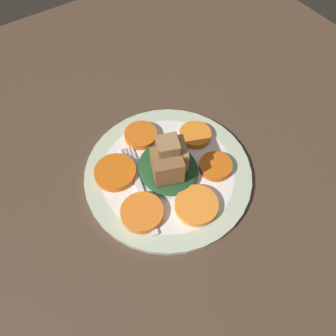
# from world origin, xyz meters

# --- Properties ---
(table_slab) EXTENTS (1.20, 1.20, 0.02)m
(table_slab) POSITION_xyz_m (0.00, 0.00, 0.01)
(table_slab) COLOR #4C3828
(table_slab) RESTS_ON ground
(plate) EXTENTS (0.30, 0.30, 0.01)m
(plate) POSITION_xyz_m (0.00, 0.00, 0.03)
(plate) COLOR beige
(plate) RESTS_ON table_slab
(carrot_slice_0) EXTENTS (0.06, 0.06, 0.01)m
(carrot_slice_0) POSITION_xyz_m (-0.04, 0.08, 0.04)
(carrot_slice_0) COLOR orange
(carrot_slice_0) RESTS_ON plate
(carrot_slice_1) EXTENTS (0.06, 0.06, 0.01)m
(carrot_slice_1) POSITION_xyz_m (-0.09, 0.00, 0.04)
(carrot_slice_1) COLOR orange
(carrot_slice_1) RESTS_ON plate
(carrot_slice_2) EXTENTS (0.07, 0.07, 0.01)m
(carrot_slice_2) POSITION_xyz_m (-0.05, -0.08, 0.04)
(carrot_slice_2) COLOR #D45F12
(carrot_slice_2) RESTS_ON plate
(carrot_slice_3) EXTENTS (0.07, 0.07, 0.01)m
(carrot_slice_3) POSITION_xyz_m (0.05, -0.08, 0.04)
(carrot_slice_3) COLOR orange
(carrot_slice_3) RESTS_ON plate
(carrot_slice_4) EXTENTS (0.07, 0.07, 0.01)m
(carrot_slice_4) POSITION_xyz_m (0.08, 0.00, 0.04)
(carrot_slice_4) COLOR orange
(carrot_slice_4) RESTS_ON plate
(carrot_slice_5) EXTENTS (0.06, 0.06, 0.01)m
(carrot_slice_5) POSITION_xyz_m (0.04, 0.07, 0.04)
(carrot_slice_5) COLOR #D55F13
(carrot_slice_5) RESTS_ON plate
(center_pile) EXTENTS (0.11, 0.10, 0.09)m
(center_pile) POSITION_xyz_m (0.00, -0.00, 0.06)
(center_pile) COLOR #1E4723
(center_pile) RESTS_ON plate
(fork) EXTENTS (0.18, 0.06, 0.00)m
(fork) POSITION_xyz_m (-0.00, -0.06, 0.03)
(fork) COLOR silver
(fork) RESTS_ON plate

